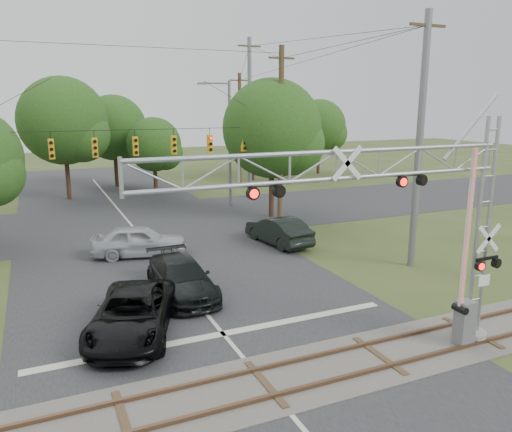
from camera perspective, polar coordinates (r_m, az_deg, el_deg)
name	(u,v)px	position (r m, az deg, el deg)	size (l,w,h in m)	color
ground	(299,425)	(13.61, 4.95, -22.70)	(160.00, 160.00, 0.00)	#35441F
road_main	(187,291)	(21.86, -7.93, -8.48)	(14.00, 90.00, 0.02)	#252527
road_cross	(129,222)	(34.99, -14.36, -0.65)	(90.00, 12.00, 0.02)	#252527
railroad_track	(265,384)	(15.08, 1.08, -18.64)	(90.00, 3.20, 0.17)	#4E4A44
crossing_gantry	(400,215)	(15.19, 16.15, 0.08)	(11.94, 0.96, 7.51)	gray
traffic_signal_span	(150,141)	(30.40, -11.98, 8.34)	(19.34, 0.36, 11.50)	slate
pickup_black	(133,314)	(18.08, -13.92, -10.81)	(2.57, 5.57, 1.55)	black
car_dark	(182,278)	(21.23, -8.51, -7.01)	(2.12, 5.23, 1.52)	black
sedan_silver	(139,241)	(26.92, -13.17, -2.78)	(1.96, 4.88, 1.66)	#A7AAAE
suv_dark	(278,230)	(28.52, 2.56, -1.65)	(1.68, 4.83, 1.59)	black
streetlight	(227,137)	(38.67, -3.29, 8.98)	(2.55, 0.27, 9.56)	slate
utility_poles	(171,132)	(33.92, -9.65, 9.48)	(27.50, 28.34, 13.10)	#3C2A1B
treeline	(109,133)	(43.60, -16.41, 9.05)	(56.13, 25.94, 10.06)	#3B251B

